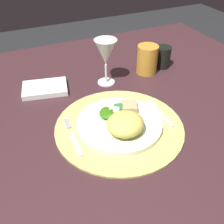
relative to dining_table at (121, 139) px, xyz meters
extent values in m
plane|color=#242526|center=(0.00, 0.00, -0.58)|extent=(6.00, 6.00, 0.00)
cube|color=#371F22|center=(0.00, 0.00, 0.16)|extent=(1.27, 1.09, 0.02)
cylinder|color=#3A2422|center=(0.55, 0.46, -0.22)|extent=(0.09, 0.09, 0.73)
cylinder|color=tan|center=(-0.06, -0.11, 0.17)|extent=(0.37, 0.37, 0.01)
cylinder|color=silver|center=(-0.06, -0.11, 0.19)|extent=(0.24, 0.24, 0.01)
ellipsoid|color=#D5C85B|center=(-0.07, -0.16, 0.22)|extent=(0.13, 0.13, 0.05)
ellipsoid|color=#3C7E0F|center=(-0.04, -0.06, 0.20)|extent=(0.05, 0.05, 0.01)
ellipsoid|color=#30660F|center=(-0.08, -0.07, 0.20)|extent=(0.06, 0.06, 0.02)
ellipsoid|color=#307137|center=(-0.05, -0.07, 0.20)|extent=(0.05, 0.04, 0.02)
ellipsoid|color=#317A1C|center=(-0.09, -0.08, 0.20)|extent=(0.05, 0.04, 0.02)
ellipsoid|color=#306620|center=(-0.05, -0.07, 0.20)|extent=(0.05, 0.04, 0.02)
cube|color=beige|center=(-0.07, -0.07, 0.21)|extent=(0.02, 0.02, 0.01)
cube|color=beige|center=(-0.06, -0.09, 0.22)|extent=(0.03, 0.03, 0.01)
cube|color=tan|center=(-0.01, -0.07, 0.20)|extent=(0.06, 0.06, 0.02)
cube|color=silver|center=(-0.20, -0.14, 0.18)|extent=(0.02, 0.09, 0.00)
cube|color=silver|center=(-0.20, -0.05, 0.18)|extent=(0.00, 0.05, 0.00)
cube|color=silver|center=(-0.20, -0.05, 0.18)|extent=(0.00, 0.05, 0.00)
cube|color=silver|center=(-0.19, -0.05, 0.18)|extent=(0.00, 0.05, 0.00)
cube|color=silver|center=(-0.19, -0.05, 0.18)|extent=(0.00, 0.05, 0.00)
cube|color=silver|center=(0.07, -0.13, 0.18)|extent=(0.01, 0.10, 0.00)
ellipsoid|color=silver|center=(0.07, -0.06, 0.18)|extent=(0.03, 0.05, 0.01)
cube|color=white|center=(-0.21, 0.17, 0.18)|extent=(0.17, 0.13, 0.02)
cylinder|color=silver|center=(0.00, 0.13, 0.17)|extent=(0.06, 0.06, 0.00)
cylinder|color=silver|center=(0.00, 0.13, 0.21)|extent=(0.01, 0.01, 0.07)
cone|color=silver|center=(0.00, 0.13, 0.29)|extent=(0.08, 0.08, 0.09)
cylinder|color=gold|center=(0.17, 0.14, 0.22)|extent=(0.08, 0.08, 0.11)
cylinder|color=black|center=(0.25, 0.15, 0.21)|extent=(0.06, 0.06, 0.08)
camera|label=1|loc=(-0.31, -0.61, 0.66)|focal=41.56mm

